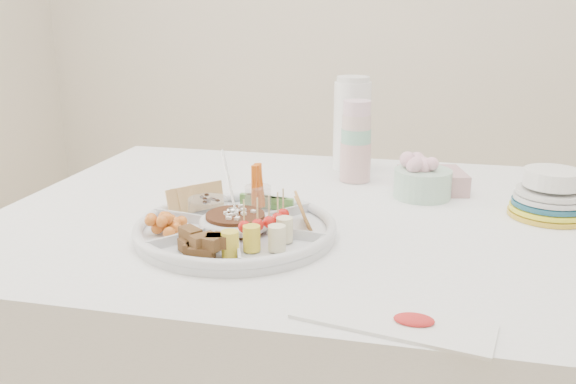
% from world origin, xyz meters
% --- Properties ---
extents(dining_table, '(1.52, 1.02, 0.76)m').
position_xyz_m(dining_table, '(0.00, 0.00, 0.38)').
color(dining_table, white).
rests_on(dining_table, floor).
extents(party_tray, '(0.44, 0.44, 0.04)m').
position_xyz_m(party_tray, '(-0.21, -0.18, 0.78)').
color(party_tray, silver).
rests_on(party_tray, dining_table).
extents(bean_dip, '(0.13, 0.13, 0.04)m').
position_xyz_m(bean_dip, '(-0.21, -0.18, 0.79)').
color(bean_dip, '#3A2014').
rests_on(bean_dip, party_tray).
extents(tortillas, '(0.11, 0.11, 0.06)m').
position_xyz_m(tortillas, '(-0.09, -0.13, 0.80)').
color(tortillas, tan).
rests_on(tortillas, party_tray).
extents(carrot_cucumber, '(0.12, 0.12, 0.10)m').
position_xyz_m(carrot_cucumber, '(-0.19, -0.05, 0.82)').
color(carrot_cucumber, orange).
rests_on(carrot_cucumber, party_tray).
extents(pita_raisins, '(0.13, 0.13, 0.06)m').
position_xyz_m(pita_raisins, '(-0.31, -0.10, 0.80)').
color(pita_raisins, '#ECBC7C').
rests_on(pita_raisins, party_tray).
extents(cherries, '(0.12, 0.12, 0.04)m').
position_xyz_m(cherries, '(-0.33, -0.22, 0.79)').
color(cherries, '#F8AF3A').
rests_on(cherries, party_tray).
extents(granola_chunks, '(0.13, 0.13, 0.05)m').
position_xyz_m(granola_chunks, '(-0.23, -0.31, 0.79)').
color(granola_chunks, brown).
rests_on(granola_chunks, party_tray).
extents(banana_tomato, '(0.11, 0.11, 0.08)m').
position_xyz_m(banana_tomato, '(-0.11, -0.26, 0.82)').
color(banana_tomato, '#FDEF6A').
rests_on(banana_tomato, party_tray).
extents(cup_stack, '(0.09, 0.09, 0.21)m').
position_xyz_m(cup_stack, '(-0.03, 0.27, 0.86)').
color(cup_stack, beige).
rests_on(cup_stack, dining_table).
extents(thermos, '(0.12, 0.12, 0.25)m').
position_xyz_m(thermos, '(-0.06, 0.38, 0.88)').
color(thermos, white).
rests_on(thermos, dining_table).
extents(flower_bowl, '(0.17, 0.17, 0.10)m').
position_xyz_m(flower_bowl, '(0.14, 0.16, 0.81)').
color(flower_bowl, '#94BBA9').
rests_on(flower_bowl, dining_table).
extents(napkin_stack, '(0.17, 0.16, 0.05)m').
position_xyz_m(napkin_stack, '(0.16, 0.22, 0.78)').
color(napkin_stack, '#C49599').
rests_on(napkin_stack, dining_table).
extents(plate_stack, '(0.18, 0.18, 0.11)m').
position_xyz_m(plate_stack, '(0.40, 0.08, 0.81)').
color(plate_stack, gold).
rests_on(plate_stack, dining_table).
extents(placemat, '(0.29, 0.14, 0.01)m').
position_xyz_m(placemat, '(0.11, -0.45, 0.76)').
color(placemat, white).
rests_on(placemat, dining_table).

